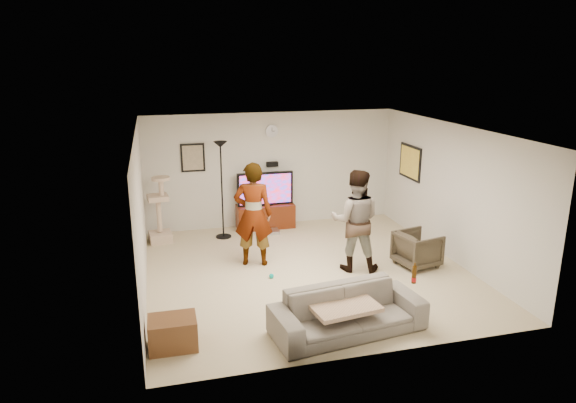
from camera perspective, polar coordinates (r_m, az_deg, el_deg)
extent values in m
cube|color=beige|center=(9.21, 2.12, -7.70)|extent=(5.50, 5.50, 0.02)
cube|color=silver|center=(8.52, 2.30, 8.01)|extent=(5.50, 5.50, 0.02)
cube|color=silver|center=(11.37, -1.81, 3.56)|extent=(5.50, 0.04, 2.50)
cube|color=silver|center=(6.35, 9.44, -6.81)|extent=(5.50, 0.04, 2.50)
cube|color=silver|center=(8.44, -15.98, -1.46)|extent=(0.04, 5.50, 2.50)
cube|color=silver|center=(9.92, 17.61, 0.97)|extent=(0.04, 5.50, 2.50)
cylinder|color=white|center=(11.19, -1.81, 7.79)|extent=(0.26, 0.04, 0.26)
cube|color=black|center=(11.28, -1.75, 4.14)|extent=(0.25, 0.10, 0.10)
cube|color=gray|center=(11.03, -10.47, 4.78)|extent=(0.42, 0.03, 0.52)
cube|color=gold|center=(11.20, 13.33, 4.26)|extent=(0.03, 0.78, 0.62)
cube|color=#431808|center=(11.35, -2.51, -1.63)|extent=(1.26, 0.45, 0.52)
cube|color=#B1B2BA|center=(11.05, -2.04, -3.35)|extent=(0.40, 0.30, 0.07)
cube|color=black|center=(11.17, -2.55, 1.42)|extent=(1.22, 0.08, 0.73)
cube|color=blue|center=(11.13, -2.50, 1.37)|extent=(1.13, 0.01, 0.64)
cylinder|color=black|center=(10.62, -7.31, 1.22)|extent=(0.32, 0.32, 2.02)
cube|color=#C0A78F|center=(10.68, -14.10, -0.86)|extent=(0.49, 0.49, 1.37)
imported|color=#AFAFAF|center=(9.20, -3.85, -1.42)|extent=(0.79, 0.63, 1.89)
imported|color=#2E537A|center=(9.05, 7.43, -2.10)|extent=(1.07, 0.95, 1.81)
imported|color=slate|center=(7.25, 6.63, -11.95)|extent=(2.19, 1.09, 0.61)
cube|color=tan|center=(7.17, 6.02, -11.29)|extent=(0.99, 0.82, 0.06)
cylinder|color=#3F2304|center=(7.44, 13.76, -7.87)|extent=(0.06, 0.06, 0.25)
imported|color=#373024|center=(9.59, 14.10, -5.12)|extent=(0.82, 0.81, 0.63)
cube|color=#54331C|center=(7.07, -12.60, -13.97)|extent=(0.62, 0.47, 0.41)
sphere|color=#03948E|center=(8.90, -1.84, -8.22)|extent=(0.08, 0.08, 0.08)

